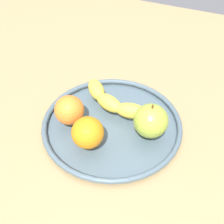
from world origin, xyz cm
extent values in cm
cube|color=#977E54|center=(0.00, 0.00, -2.00)|extent=(134.15, 134.15, 4.00)
cylinder|color=#475A66|center=(0.00, 0.00, 0.30)|extent=(30.75, 30.75, 0.60)
torus|color=#475A66|center=(0.00, 0.00, 1.20)|extent=(32.03, 32.03, 1.20)
ellipsoid|color=yellow|center=(-7.05, 6.91, 3.59)|extent=(7.54, 7.84, 3.58)
ellipsoid|color=yellow|center=(-2.31, 3.72, 3.59)|extent=(8.09, 5.82, 3.58)
ellipsoid|color=yellow|center=(3.37, 3.20, 3.59)|extent=(7.79, 4.70, 3.58)
ellipsoid|color=brown|center=(6.62, 3.73, 3.59)|extent=(2.37, 2.79, 2.51)
sphere|color=#93AA37|center=(8.87, -0.25, 5.53)|extent=(7.45, 7.45, 7.45)
cylinder|color=#593819|center=(8.87, -0.25, 9.45)|extent=(0.44, 0.44, 1.20)
sphere|color=orange|center=(-2.10, -7.87, 5.19)|extent=(6.78, 6.78, 6.78)
sphere|color=orange|center=(-8.82, -3.36, 5.11)|extent=(6.63, 6.63, 6.63)
camera|label=1|loc=(18.30, -43.74, 51.02)|focal=48.19mm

